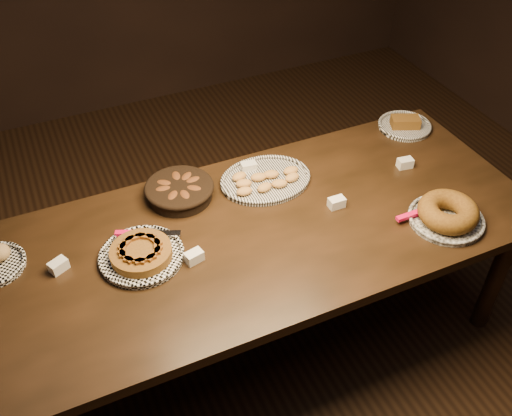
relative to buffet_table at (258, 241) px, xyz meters
name	(u,v)px	position (x,y,z in m)	size (l,w,h in m)	color
ground	(257,337)	(0.00, 0.00, -0.68)	(5.00, 5.00, 0.00)	black
buffet_table	(258,241)	(0.00, 0.00, 0.00)	(2.40, 1.00, 0.75)	black
apple_tart_plate	(141,254)	(-0.49, 0.04, 0.10)	(0.35, 0.34, 0.06)	white
madeleine_platter	(265,180)	(0.16, 0.27, 0.09)	(0.42, 0.34, 0.05)	black
bundt_cake_plate	(447,214)	(0.74, -0.29, 0.12)	(0.37, 0.33, 0.10)	black
croissant_basket	(179,190)	(-0.23, 0.33, 0.12)	(0.33, 0.33, 0.08)	black
loaf_plate	(405,125)	(1.01, 0.38, 0.09)	(0.27, 0.27, 0.06)	black
tent_cards	(257,207)	(0.04, 0.10, 0.10)	(1.68, 0.50, 0.04)	white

